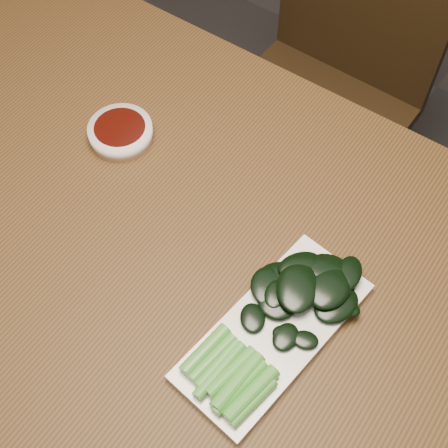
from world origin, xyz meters
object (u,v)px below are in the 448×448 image
chair_far (327,86)px  gai_lan (282,315)px  sauce_bowl (121,132)px  table (206,274)px  serving_plate (274,331)px

chair_far → gai_lan: (0.28, -0.68, 0.29)m
sauce_bowl → table: bearing=-21.7°
sauce_bowl → serving_plate: (0.40, -0.15, -0.01)m
table → chair_far: chair_far is taller
table → serving_plate: serving_plate is taller
table → gai_lan: (0.16, -0.03, 0.10)m
table → sauce_bowl: 0.28m
table → sauce_bowl: sauce_bowl is taller
table → chair_far: 0.69m
chair_far → gai_lan: size_ratio=2.93×
gai_lan → sauce_bowl: bearing=162.2°
sauce_bowl → serving_plate: sauce_bowl is taller
table → sauce_bowl: size_ratio=12.89×
sauce_bowl → gai_lan: 0.43m
chair_far → serving_plate: chair_far is taller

